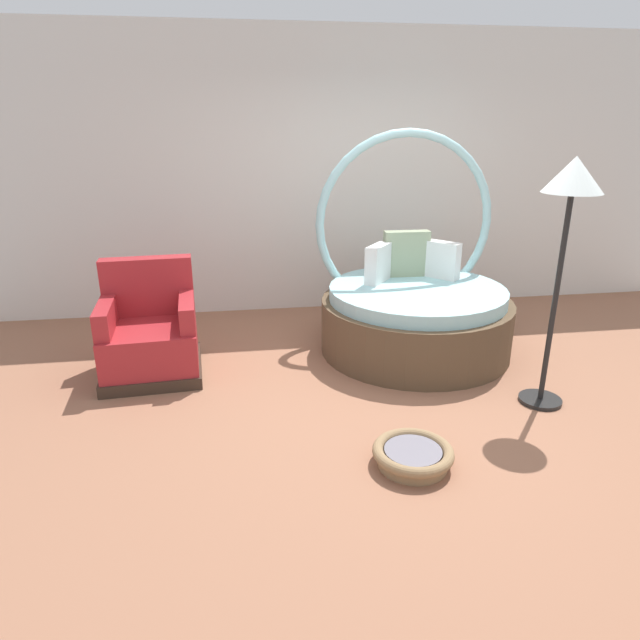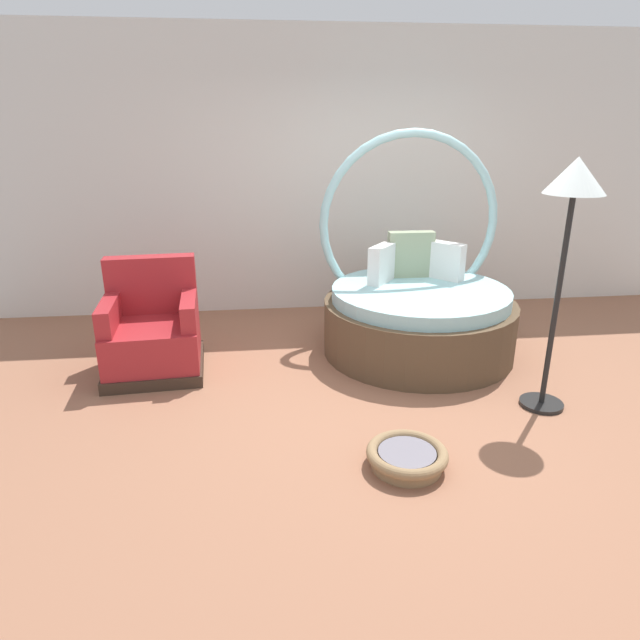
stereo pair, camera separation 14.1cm
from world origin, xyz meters
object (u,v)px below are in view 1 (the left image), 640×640
object	(u,v)px
red_armchair	(150,335)
floor_lamp	(570,200)
pet_basket	(413,455)
round_daybed	(414,307)

from	to	relation	value
red_armchair	floor_lamp	bearing A→B (deg)	-18.45
pet_basket	floor_lamp	bearing A→B (deg)	28.22
red_armchair	floor_lamp	xyz separation A→B (m)	(3.01, -1.00, 1.20)
round_daybed	pet_basket	distance (m)	1.96
round_daybed	pet_basket	world-z (taller)	round_daybed
round_daybed	floor_lamp	distance (m)	1.76
floor_lamp	pet_basket	bearing A→B (deg)	-151.78
red_armchair	floor_lamp	distance (m)	3.39
round_daybed	floor_lamp	bearing A→B (deg)	-61.26
red_armchair	pet_basket	bearing A→B (deg)	-42.92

